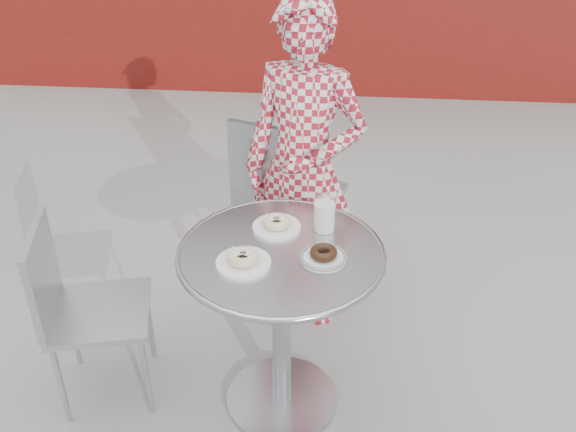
# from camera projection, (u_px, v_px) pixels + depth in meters

# --- Properties ---
(ground) EXTENTS (60.00, 60.00, 0.00)m
(ground) POSITION_uv_depth(u_px,v_px,m) (289.00, 409.00, 2.62)
(ground) COLOR #AAA7A2
(ground) RESTS_ON ground
(bistro_table) EXTENTS (0.75, 0.75, 0.76)m
(bistro_table) POSITION_uv_depth(u_px,v_px,m) (281.00, 292.00, 2.36)
(bistro_table) COLOR silver
(bistro_table) RESTS_ON ground
(chair_far) EXTENTS (0.56, 0.56, 0.93)m
(chair_far) POSITION_uv_depth(u_px,v_px,m) (290.00, 230.00, 3.26)
(chair_far) COLOR #A5A7AC
(chair_far) RESTS_ON ground
(chair_left) EXTENTS (0.46, 0.46, 0.80)m
(chair_left) POSITION_uv_depth(u_px,v_px,m) (103.00, 343.00, 2.60)
(chair_left) COLOR #A5A7AC
(chair_left) RESTS_ON ground
(seated_person) EXTENTS (0.64, 0.52, 1.52)m
(seated_person) POSITION_uv_depth(u_px,v_px,m) (304.00, 169.00, 2.80)
(seated_person) COLOR maroon
(seated_person) RESTS_ON ground
(plate_far) EXTENTS (0.18, 0.18, 0.05)m
(plate_far) POSITION_uv_depth(u_px,v_px,m) (277.00, 224.00, 2.38)
(plate_far) COLOR white
(plate_far) RESTS_ON bistro_table
(plate_near) EXTENTS (0.19, 0.19, 0.05)m
(plate_near) POSITION_uv_depth(u_px,v_px,m) (243.00, 260.00, 2.19)
(plate_near) COLOR white
(plate_near) RESTS_ON bistro_table
(plate_checker) EXTENTS (0.17, 0.17, 0.04)m
(plate_checker) POSITION_uv_depth(u_px,v_px,m) (323.00, 256.00, 2.22)
(plate_checker) COLOR white
(plate_checker) RESTS_ON bistro_table
(milk_cup) EXTENTS (0.08, 0.08, 0.13)m
(milk_cup) POSITION_uv_depth(u_px,v_px,m) (324.00, 215.00, 2.35)
(milk_cup) COLOR white
(milk_cup) RESTS_ON bistro_table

